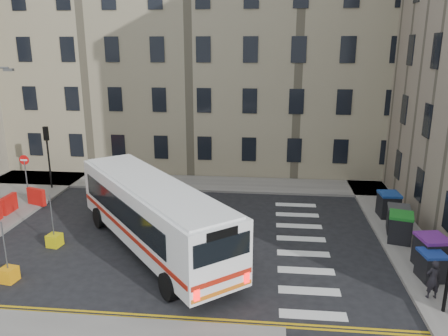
% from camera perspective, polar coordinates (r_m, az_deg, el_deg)
% --- Properties ---
extents(ground, '(120.00, 120.00, 0.00)m').
position_cam_1_polar(ground, '(21.95, -0.52, -9.23)').
color(ground, black).
rests_on(ground, ground).
extents(pavement_north, '(36.00, 3.20, 0.15)m').
position_cam_1_polar(pavement_north, '(30.94, -9.84, -1.79)').
color(pavement_north, slate).
rests_on(pavement_north, ground).
extents(pavement_east, '(2.40, 26.00, 0.15)m').
position_cam_1_polar(pavement_east, '(26.38, 20.44, -5.70)').
color(pavement_east, slate).
rests_on(pavement_east, ground).
extents(terrace_north, '(38.30, 10.80, 17.20)m').
position_cam_1_polar(terrace_north, '(36.47, -9.08, 14.52)').
color(terrace_north, gray).
rests_on(terrace_north, ground).
extents(traffic_light_nw, '(0.28, 0.22, 4.10)m').
position_cam_1_polar(traffic_light_nw, '(30.56, -22.06, 2.48)').
color(traffic_light_nw, black).
rests_on(traffic_light_nw, pavement_west).
extents(no_entry_north, '(0.60, 0.08, 3.00)m').
position_cam_1_polar(no_entry_north, '(29.29, -24.55, 0.07)').
color(no_entry_north, '#595B5E').
rests_on(no_entry_north, pavement_west).
extents(roadworks_barriers, '(1.66, 6.26, 1.00)m').
position_cam_1_polar(roadworks_barriers, '(26.14, -27.26, -5.34)').
color(roadworks_barriers, red).
rests_on(roadworks_barriers, pavement_west).
extents(bus, '(9.53, 10.80, 3.21)m').
position_cam_1_polar(bus, '(20.47, -9.35, -5.71)').
color(bus, white).
rests_on(bus, ground).
extents(wheelie_bin_a, '(1.06, 1.17, 1.16)m').
position_cam_1_polar(wheelie_bin_a, '(19.81, 25.41, -11.40)').
color(wheelie_bin_a, black).
rests_on(wheelie_bin_a, pavement_east).
extents(wheelie_bin_b, '(1.32, 1.46, 1.42)m').
position_cam_1_polar(wheelie_bin_b, '(20.65, 25.42, -9.89)').
color(wheelie_bin_b, black).
rests_on(wheelie_bin_b, pavement_east).
extents(wheelie_bin_c, '(1.38, 1.50, 1.38)m').
position_cam_1_polar(wheelie_bin_c, '(22.76, 22.03, -7.19)').
color(wheelie_bin_c, black).
rests_on(wheelie_bin_c, pavement_east).
extents(wheelie_bin_d, '(1.28, 1.41, 1.35)m').
position_cam_1_polar(wheelie_bin_d, '(23.75, 21.79, -6.25)').
color(wheelie_bin_d, black).
rests_on(wheelie_bin_d, pavement_east).
extents(wheelie_bin_e, '(1.13, 1.28, 1.35)m').
position_cam_1_polar(wheelie_bin_e, '(25.73, 20.68, -4.47)').
color(wheelie_bin_e, black).
rests_on(wheelie_bin_e, pavement_east).
extents(pedestrian, '(0.60, 0.44, 1.52)m').
position_cam_1_polar(pedestrian, '(18.38, 25.65, -12.98)').
color(pedestrian, black).
rests_on(pedestrian, pavement_east).
extents(bollard_yellow, '(0.69, 0.69, 0.60)m').
position_cam_1_polar(bollard_yellow, '(20.20, -26.29, -12.37)').
color(bollard_yellow, orange).
rests_on(bollard_yellow, ground).
extents(bollard_chevron, '(0.69, 0.69, 0.60)m').
position_cam_1_polar(bollard_chevron, '(22.59, -21.26, -8.79)').
color(bollard_chevron, '#C2B20B').
rests_on(bollard_chevron, ground).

